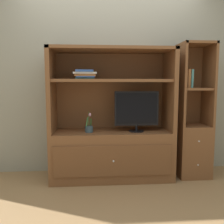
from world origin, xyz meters
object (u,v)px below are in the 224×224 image
tv_monitor (137,110)px  upright_book_row (187,79)px  media_console (112,139)px  potted_plant (89,128)px  magazine_stack (85,75)px  bookshelf_tall (192,132)px

tv_monitor → upright_book_row: bearing=5.6°
media_console → tv_monitor: 0.49m
tv_monitor → potted_plant: 0.64m
upright_book_row → tv_monitor: bearing=-174.4°
tv_monitor → media_console: bearing=166.7°
upright_book_row → magazine_stack: bearing=-179.9°
upright_book_row → media_console: bearing=179.5°
media_console → tv_monitor: media_console is taller
bookshelf_tall → media_console: bearing=-180.0°
media_console → upright_book_row: media_console is taller
media_console → potted_plant: media_console is taller
tv_monitor → bookshelf_tall: size_ratio=0.32×
magazine_stack → bookshelf_tall: bearing=0.4°
media_console → tv_monitor: bearing=-13.3°
media_console → bookshelf_tall: size_ratio=0.95×
magazine_stack → upright_book_row: size_ratio=1.47×
media_console → magazine_stack: bearing=-178.3°
bookshelf_tall → upright_book_row: (-0.10, -0.01, 0.70)m
tv_monitor → potted_plant: tv_monitor is taller
tv_monitor → magazine_stack: bearing=174.4°
media_console → potted_plant: size_ratio=6.36×
media_console → magazine_stack: size_ratio=4.79×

